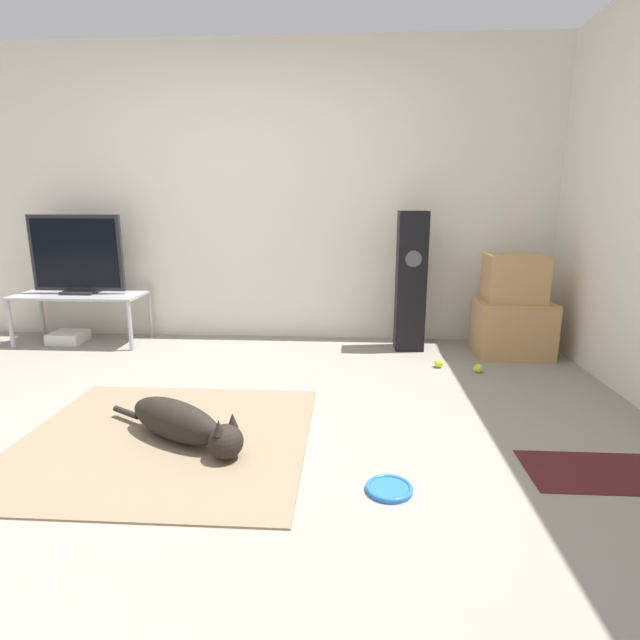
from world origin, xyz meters
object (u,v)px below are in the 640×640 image
at_px(frisbee, 389,488).
at_px(floor_speaker, 411,282).
at_px(tv, 76,255).
at_px(tennis_ball_near_speaker, 478,368).
at_px(cardboard_box_upper, 515,278).
at_px(tennis_ball_by_boxes, 439,363).
at_px(tv_stand, 81,299).
at_px(game_console, 68,337).
at_px(cardboard_box_lower, 512,329).
at_px(dog, 183,423).

distance_m(frisbee, floor_speaker, 2.29).
distance_m(tv, tennis_ball_near_speaker, 3.44).
height_order(cardboard_box_upper, tennis_ball_near_speaker, cardboard_box_upper).
relative_size(floor_speaker, tennis_ball_near_speaker, 17.46).
bearing_deg(cardboard_box_upper, tennis_ball_near_speaker, -127.69).
distance_m(floor_speaker, tennis_ball_by_boxes, 0.76).
relative_size(floor_speaker, tv_stand, 1.05).
bearing_deg(tv, tennis_ball_near_speaker, -10.76).
bearing_deg(frisbee, tv, 138.86).
height_order(floor_speaker, tv_stand, floor_speaker).
height_order(cardboard_box_upper, game_console, cardboard_box_upper).
bearing_deg(game_console, cardboard_box_lower, -2.32).
bearing_deg(game_console, cardboard_box_upper, -2.31).
relative_size(dog, cardboard_box_lower, 1.46).
relative_size(tennis_ball_near_speaker, game_console, 0.23).
bearing_deg(cardboard_box_lower, tv_stand, 177.39).
distance_m(cardboard_box_upper, tennis_ball_by_boxes, 0.94).
relative_size(cardboard_box_lower, tv, 0.73).
height_order(cardboard_box_upper, tv_stand, cardboard_box_upper).
height_order(frisbee, floor_speaker, floor_speaker).
xyz_separation_m(tv_stand, tv, (-0.00, 0.00, 0.38)).
xyz_separation_m(tv_stand, game_console, (-0.15, -0.01, -0.35)).
bearing_deg(tennis_ball_by_boxes, tv_stand, 170.23).
bearing_deg(tennis_ball_by_boxes, dog, -139.04).
distance_m(floor_speaker, game_console, 3.06).
bearing_deg(tv, game_console, -174.10).
relative_size(cardboard_box_upper, tv, 0.56).
relative_size(dog, tennis_ball_by_boxes, 12.92).
bearing_deg(tv, dog, -50.72).
xyz_separation_m(floor_speaker, tv_stand, (-2.86, 0.02, -0.18)).
relative_size(frisbee, tv, 0.26).
bearing_deg(cardboard_box_lower, tv, 177.35).
height_order(dog, tv_stand, tv_stand).
bearing_deg(cardboard_box_upper, floor_speaker, 169.35).
height_order(dog, tennis_ball_near_speaker, dog).
height_order(cardboard_box_lower, game_console, cardboard_box_lower).
distance_m(cardboard_box_lower, tv, 3.72).
xyz_separation_m(cardboard_box_lower, tennis_ball_near_speaker, (-0.37, -0.46, -0.19)).
relative_size(frisbee, cardboard_box_lower, 0.35).
bearing_deg(floor_speaker, tv, 179.61).
distance_m(cardboard_box_upper, game_console, 3.85).
relative_size(tv, game_console, 2.84).
relative_size(frisbee, floor_speaker, 0.18).
distance_m(cardboard_box_lower, tennis_ball_by_boxes, 0.76).
distance_m(dog, tv_stand, 2.40).
xyz_separation_m(cardboard_box_upper, tv, (-3.65, 0.17, 0.14)).
distance_m(cardboard_box_lower, tennis_ball_near_speaker, 0.62).
xyz_separation_m(tv_stand, tennis_ball_by_boxes, (3.03, -0.52, -0.36)).
height_order(frisbee, cardboard_box_upper, cardboard_box_upper).
xyz_separation_m(cardboard_box_upper, game_console, (-3.81, 0.15, -0.59)).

